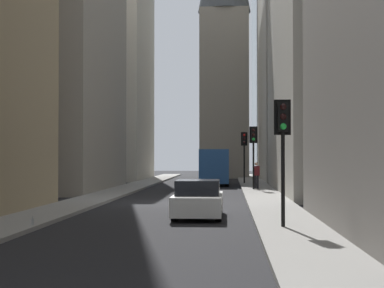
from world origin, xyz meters
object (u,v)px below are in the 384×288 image
(pedestrian, at_px, (256,174))
(discarded_bottle, at_px, (33,222))
(traffic_light_midblock, at_px, (253,143))
(traffic_light_far_junction, at_px, (244,146))
(sedan_white, at_px, (198,200))
(traffic_light_foreground, at_px, (283,133))
(delivery_truck, at_px, (215,167))

(pedestrian, height_order, discarded_bottle, pedestrian)
(traffic_light_midblock, xyz_separation_m, traffic_light_far_junction, (8.95, 0.39, -0.00))
(sedan_white, distance_m, traffic_light_midblock, 17.77)
(traffic_light_foreground, height_order, discarded_bottle, traffic_light_foreground)
(discarded_bottle, bearing_deg, traffic_light_far_junction, -13.62)
(delivery_truck, distance_m, sedan_white, 25.46)
(traffic_light_far_junction, bearing_deg, sedan_white, 174.87)
(traffic_light_far_junction, bearing_deg, traffic_light_midblock, -177.52)
(sedan_white, relative_size, traffic_light_far_junction, 1.04)
(pedestrian, distance_m, discarded_bottle, 23.44)
(sedan_white, xyz_separation_m, traffic_light_foreground, (-3.88, -2.81, 2.35))
(sedan_white, xyz_separation_m, traffic_light_far_junction, (26.33, -2.36, 2.52))
(pedestrian, bearing_deg, delivery_truck, 21.82)
(traffic_light_midblock, xyz_separation_m, pedestrian, (0.67, -0.21, -2.08))
(traffic_light_foreground, relative_size, traffic_light_far_junction, 0.95)
(sedan_white, height_order, discarded_bottle, sedan_white)
(traffic_light_midblock, bearing_deg, delivery_truck, 18.81)
(traffic_light_midblock, relative_size, discarded_bottle, 15.36)
(traffic_light_foreground, height_order, pedestrian, traffic_light_foreground)
(traffic_light_far_junction, relative_size, discarded_bottle, 15.34)
(sedan_white, relative_size, traffic_light_foreground, 1.10)
(discarded_bottle, bearing_deg, sedan_white, -51.33)
(sedan_white, distance_m, traffic_light_far_junction, 26.56)
(delivery_truck, relative_size, sedan_white, 1.50)
(traffic_light_foreground, xyz_separation_m, pedestrian, (21.93, -0.15, -1.91))
(traffic_light_far_junction, bearing_deg, delivery_truck, 110.41)
(delivery_truck, bearing_deg, pedestrian, -158.18)
(sedan_white, relative_size, pedestrian, 2.43)
(traffic_light_foreground, bearing_deg, traffic_light_far_junction, 0.85)
(traffic_light_foreground, bearing_deg, sedan_white, 35.91)
(sedan_white, relative_size, discarded_bottle, 15.93)
(sedan_white, distance_m, traffic_light_foreground, 5.34)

